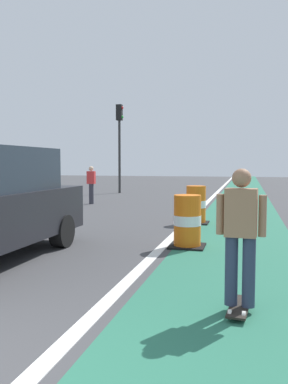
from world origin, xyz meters
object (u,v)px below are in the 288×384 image
Objects in this scene: traffic_barrel_mid at (196,205)px; pedestrian_crossing at (91,184)px; skateboarder_on_lane at (241,235)px; pedestrian_waiting at (41,190)px; traffic_light_corner at (120,133)px; traffic_barrel_front at (187,222)px.

traffic_barrel_mid is 0.68× the size of pedestrian_crossing.
skateboarder_on_lane reaches higher than pedestrian_waiting.
pedestrian_crossing is (-6.37, 11.37, -0.05)m from skateboarder_on_lane.
pedestrian_waiting is at bearing 177.42° from traffic_barrel_mid.
traffic_light_corner reaches higher than traffic_barrel_mid.
traffic_light_corner reaches higher than traffic_barrel_front.
traffic_barrel_front is at bearing -34.16° from pedestrian_waiting.
traffic_barrel_mid is 0.21× the size of traffic_light_corner.
traffic_light_corner is (-5.76, 10.81, 2.97)m from traffic_barrel_mid.
pedestrian_waiting is at bearing 132.09° from skateboarder_on_lane.
pedestrian_waiting is (0.68, -10.58, -2.64)m from traffic_light_corner.
traffic_light_corner is (-5.99, 14.19, 2.97)m from traffic_barrel_front.
pedestrian_crossing reaches higher than traffic_barrel_mid.
skateboarder_on_lane is 9.60m from pedestrian_waiting.
skateboarder_on_lane is at bearing -78.88° from traffic_barrel_mid.
traffic_barrel_mid is at bearing -61.94° from traffic_light_corner.
pedestrian_waiting is (-6.43, 7.12, -0.05)m from skateboarder_on_lane.
skateboarder_on_lane reaches higher than pedestrian_crossing.
skateboarder_on_lane is at bearing -68.10° from traffic_light_corner.
skateboarder_on_lane is at bearing -60.73° from pedestrian_crossing.
pedestrian_waiting is at bearing -90.83° from pedestrian_crossing.
pedestrian_crossing is at bearing -83.28° from traffic_light_corner.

